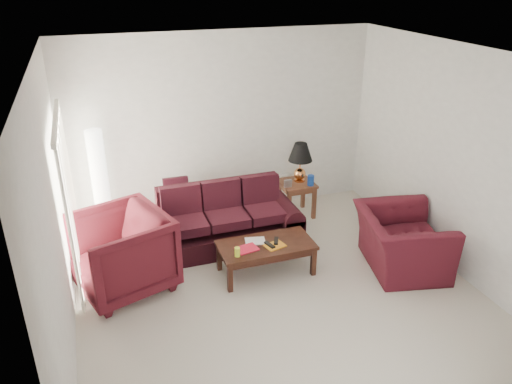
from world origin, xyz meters
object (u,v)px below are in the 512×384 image
at_px(floor_lamp, 100,185).
at_px(armchair_left, 121,253).
at_px(armchair_right, 402,241).
at_px(coffee_table, 266,258).
at_px(sofa, 225,218).
at_px(end_table, 296,199).

relative_size(floor_lamp, armchair_left, 1.51).
xyz_separation_m(floor_lamp, armchair_right, (3.82, -2.21, -0.47)).
bearing_deg(floor_lamp, coffee_table, -41.01).
relative_size(sofa, floor_lamp, 1.26).
relative_size(end_table, armchair_right, 0.48).
height_order(sofa, end_table, sofa).
xyz_separation_m(end_table, coffee_table, (-1.08, -1.47, -0.07)).
bearing_deg(end_table, coffee_table, -126.24).
distance_m(end_table, floor_lamp, 3.15).
bearing_deg(floor_lamp, armchair_right, -30.10).
bearing_deg(armchair_left, end_table, 93.72).
bearing_deg(floor_lamp, sofa, -26.97).
height_order(armchair_left, armchair_right, armchair_left).
height_order(end_table, coffee_table, end_table).
height_order(armchair_right, coffee_table, armchair_right).
bearing_deg(armchair_right, armchair_left, 91.14).
bearing_deg(end_table, sofa, -157.12).
distance_m(armchair_right, coffee_table, 1.89).
relative_size(sofa, armchair_right, 1.77).
height_order(sofa, armchair_right, sofa).
distance_m(floor_lamp, armchair_right, 4.44).
distance_m(sofa, coffee_table, 0.97).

